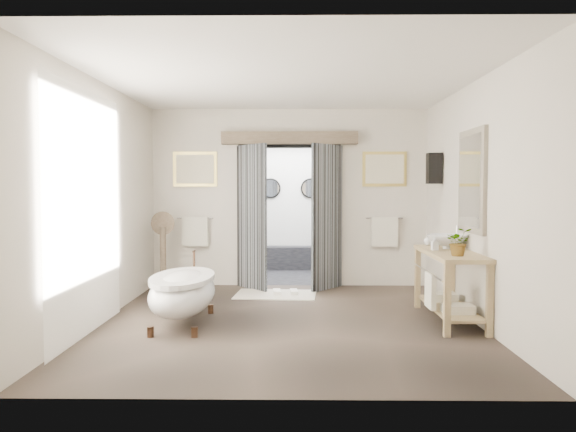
# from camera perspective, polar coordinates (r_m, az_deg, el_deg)

# --- Properties ---
(ground_plane) EXTENTS (5.00, 5.00, 0.00)m
(ground_plane) POSITION_cam_1_polar(r_m,az_deg,el_deg) (6.91, -0.07, -10.67)
(ground_plane) COLOR brown
(room_shell) EXTENTS (4.52, 5.02, 2.91)m
(room_shell) POSITION_cam_1_polar(r_m,az_deg,el_deg) (6.59, -0.40, 4.95)
(room_shell) COLOR beige
(room_shell) RESTS_ON ground_plane
(shower_room) EXTENTS (2.22, 2.01, 2.51)m
(shower_room) POSITION_cam_1_polar(r_m,az_deg,el_deg) (10.73, 0.25, -0.89)
(shower_room) COLOR black
(shower_room) RESTS_ON ground_plane
(back_wall_dressing) EXTENTS (3.82, 0.73, 2.52)m
(back_wall_dressing) POSITION_cam_1_polar(r_m,az_deg,el_deg) (9.03, 0.15, 2.56)
(back_wall_dressing) COLOR black
(back_wall_dressing) RESTS_ON ground_plane
(clawfoot_tub) EXTENTS (0.73, 1.63, 0.80)m
(clawfoot_tub) POSITION_cam_1_polar(r_m,az_deg,el_deg) (6.81, -10.64, -7.58)
(clawfoot_tub) COLOR #3F281A
(clawfoot_tub) RESTS_ON ground_plane
(vanity) EXTENTS (0.57, 1.60, 0.85)m
(vanity) POSITION_cam_1_polar(r_m,az_deg,el_deg) (7.11, 15.96, -6.25)
(vanity) COLOR tan
(vanity) RESTS_ON ground_plane
(pedestal_mirror) EXTENTS (0.37, 0.24, 1.25)m
(pedestal_mirror) POSITION_cam_1_polar(r_m,az_deg,el_deg) (8.99, -12.57, -4.08)
(pedestal_mirror) COLOR brown
(pedestal_mirror) RESTS_ON ground_plane
(rug) EXTENTS (1.26, 0.89, 0.01)m
(rug) POSITION_cam_1_polar(r_m,az_deg,el_deg) (8.54, -1.25, -7.97)
(rug) COLOR beige
(rug) RESTS_ON ground_plane
(slippers) EXTENTS (0.39, 0.29, 0.05)m
(slippers) POSITION_cam_1_polar(r_m,az_deg,el_deg) (8.57, -0.26, -7.70)
(slippers) COLOR white
(slippers) RESTS_ON rug
(basin) EXTENTS (0.67, 0.67, 0.18)m
(basin) POSITION_cam_1_polar(r_m,az_deg,el_deg) (7.37, 15.87, -2.52)
(basin) COLOR white
(basin) RESTS_ON vanity
(plant) EXTENTS (0.31, 0.28, 0.32)m
(plant) POSITION_cam_1_polar(r_m,az_deg,el_deg) (6.64, 16.98, -2.52)
(plant) COLOR gray
(plant) RESTS_ON vanity
(soap_bottle_a) EXTENTS (0.08, 0.09, 0.17)m
(soap_bottle_a) POSITION_cam_1_polar(r_m,az_deg,el_deg) (7.15, 14.68, -2.71)
(soap_bottle_a) COLOR gray
(soap_bottle_a) RESTS_ON vanity
(soap_bottle_b) EXTENTS (0.14, 0.14, 0.15)m
(soap_bottle_b) POSITION_cam_1_polar(r_m,az_deg,el_deg) (7.72, 14.06, -2.34)
(soap_bottle_b) COLOR gray
(soap_bottle_b) RESTS_ON vanity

